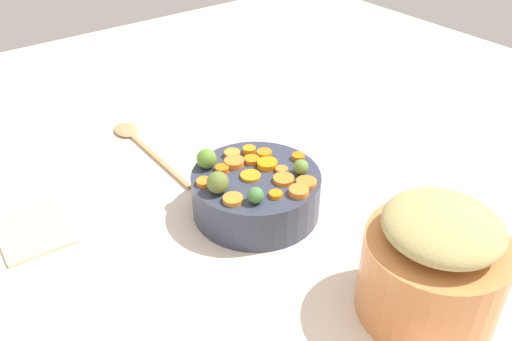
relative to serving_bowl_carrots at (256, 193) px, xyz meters
name	(u,v)px	position (x,y,z in m)	size (l,w,h in m)	color
tabletop	(265,229)	(0.01, 0.05, -0.05)	(2.40, 2.40, 0.02)	beige
serving_bowl_carrots	(256,193)	(0.00, 0.00, 0.00)	(0.25, 0.25, 0.08)	#33384B
metal_pot	(430,276)	(-0.06, 0.36, 0.03)	(0.21, 0.21, 0.14)	#CE7E44
stuffing_mound	(443,226)	(-0.06, 0.36, 0.13)	(0.17, 0.17, 0.05)	tan
carrot_slice_0	(306,183)	(-0.05, 0.08, 0.05)	(0.04, 0.04, 0.01)	orange
carrot_slice_1	(282,170)	(-0.05, 0.02, 0.05)	(0.02, 0.02, 0.01)	orange
carrot_slice_2	(235,162)	(0.01, -0.05, 0.05)	(0.04, 0.04, 0.01)	orange
carrot_slice_3	(267,164)	(-0.03, -0.01, 0.05)	(0.04, 0.04, 0.01)	orange
carrot_slice_4	(298,157)	(-0.10, 0.01, 0.05)	(0.02, 0.02, 0.01)	orange
carrot_slice_5	(249,150)	(-0.04, -0.07, 0.05)	(0.03, 0.03, 0.01)	orange
carrot_slice_6	(264,154)	(-0.05, -0.04, 0.05)	(0.03, 0.03, 0.01)	orange
carrot_slice_7	(232,154)	(0.00, -0.08, 0.05)	(0.03, 0.03, 0.01)	orange
carrot_slice_8	(274,195)	(0.02, 0.07, 0.05)	(0.02, 0.02, 0.01)	orange
carrot_slice_9	(284,179)	(-0.03, 0.05, 0.05)	(0.04, 0.04, 0.01)	orange
carrot_slice_10	(252,160)	(-0.02, -0.04, 0.05)	(0.03, 0.03, 0.01)	orange
carrot_slice_11	(222,169)	(0.04, -0.05, 0.05)	(0.03, 0.03, 0.01)	orange
carrot_slice_12	(233,199)	(0.08, 0.04, 0.05)	(0.04, 0.04, 0.01)	orange
carrot_slice_13	(204,182)	(0.09, -0.03, 0.05)	(0.03, 0.03, 0.01)	orange
carrot_slice_14	(299,191)	(-0.02, 0.09, 0.05)	(0.04, 0.04, 0.01)	orange
carrot_slice_15	(250,176)	(0.01, 0.00, 0.04)	(0.04, 0.04, 0.01)	orange
brussels_sprout_0	(256,195)	(0.05, 0.07, 0.06)	(0.03, 0.03, 0.03)	#467A3F
brussels_sprout_1	(207,159)	(0.06, -0.08, 0.06)	(0.04, 0.04, 0.04)	#59872D
brussels_sprout_2	(301,167)	(-0.07, 0.05, 0.06)	(0.03, 0.03, 0.03)	olive
brussels_sprout_3	(218,182)	(0.09, 0.00, 0.06)	(0.04, 0.04, 0.04)	olive
wooden_spoon	(136,139)	(0.07, -0.38, -0.04)	(0.06, 0.34, 0.01)	tan
dish_towel	(33,230)	(0.37, -0.20, -0.04)	(0.12, 0.16, 0.01)	#BDBA95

